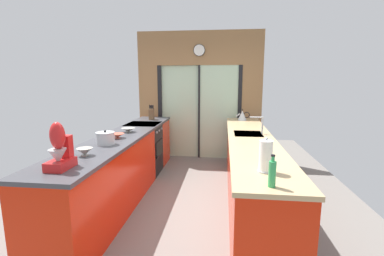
% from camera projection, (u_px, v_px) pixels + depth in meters
% --- Properties ---
extents(ground_plane, '(5.04, 7.60, 0.02)m').
position_uv_depth(ground_plane, '(188.00, 189.00, 4.26)').
color(ground_plane, slate).
extents(back_wall_unit, '(2.64, 0.12, 2.70)m').
position_uv_depth(back_wall_unit, '(199.00, 88.00, 5.75)').
color(back_wall_unit, olive).
rests_on(back_wall_unit, ground_plane).
extents(left_counter_run, '(0.62, 3.80, 0.92)m').
position_uv_depth(left_counter_run, '(121.00, 168.00, 3.82)').
color(left_counter_run, red).
rests_on(left_counter_run, ground_plane).
extents(right_counter_run, '(0.62, 3.80, 0.92)m').
position_uv_depth(right_counter_run, '(250.00, 169.00, 3.78)').
color(right_counter_run, red).
rests_on(right_counter_run, ground_plane).
extents(sink_faucet, '(0.19, 0.02, 0.25)m').
position_uv_depth(sink_faucet, '(260.00, 122.00, 3.89)').
color(sink_faucet, '#B7BABC').
rests_on(sink_faucet, right_counter_run).
extents(oven_range, '(0.60, 0.60, 0.92)m').
position_uv_depth(oven_range, '(144.00, 149.00, 4.92)').
color(oven_range, black).
rests_on(oven_range, ground_plane).
extents(mixing_bowl_near, '(0.16, 0.16, 0.08)m').
position_uv_depth(mixing_bowl_near, '(85.00, 152.00, 2.78)').
color(mixing_bowl_near, gray).
rests_on(mixing_bowl_near, left_counter_run).
extents(mixing_bowl_mid, '(0.19, 0.19, 0.06)m').
position_uv_depth(mixing_bowl_mid, '(117.00, 136.00, 3.62)').
color(mixing_bowl_mid, '#BC4C38').
rests_on(mixing_bowl_mid, left_counter_run).
extents(mixing_bowl_far, '(0.21, 0.21, 0.06)m').
position_uv_depth(mixing_bowl_far, '(128.00, 130.00, 4.04)').
color(mixing_bowl_far, gray).
rests_on(mixing_bowl_far, left_counter_run).
extents(knife_block, '(0.09, 0.14, 0.29)m').
position_uv_depth(knife_block, '(152.00, 114.00, 5.32)').
color(knife_block, brown).
rests_on(knife_block, left_counter_run).
extents(stand_mixer, '(0.17, 0.27, 0.42)m').
position_uv_depth(stand_mixer, '(60.00, 151.00, 2.35)').
color(stand_mixer, red).
rests_on(stand_mixer, left_counter_run).
extents(stock_pot, '(0.22, 0.22, 0.18)m').
position_uv_depth(stock_pot, '(105.00, 138.00, 3.26)').
color(stock_pot, '#B7BABC').
rests_on(stock_pot, left_counter_run).
extents(kettle, '(0.26, 0.17, 0.21)m').
position_uv_depth(kettle, '(242.00, 115.00, 5.25)').
color(kettle, '#B7BABC').
rests_on(kettle, right_counter_run).
extents(soap_bottle, '(0.06, 0.06, 0.24)m').
position_uv_depth(soap_bottle, '(272.00, 173.00, 1.96)').
color(soap_bottle, '#339E56').
rests_on(soap_bottle, right_counter_run).
extents(paper_towel_roll, '(0.13, 0.13, 0.30)m').
position_uv_depth(paper_towel_roll, '(266.00, 156.00, 2.27)').
color(paper_towel_roll, '#B7BABC').
rests_on(paper_towel_roll, right_counter_run).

